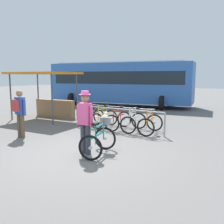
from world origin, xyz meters
The scene contains 12 objects.
ground_plane centered at (0.00, 0.00, 0.00)m, with size 80.00×80.00×0.00m, color #605E5B.
bike_rack_rail centered at (-0.46, 3.14, 0.68)m, with size 3.89×0.43×0.88m.
racked_bike_black centered at (-1.94, 3.46, 0.37)m, with size 0.84×1.19×0.97m.
racked_bike_yellow centered at (-1.24, 3.39, 0.37)m, with size 0.76×1.17×0.98m.
racked_bike_red centered at (-0.54, 3.32, 0.37)m, with size 0.70×1.14×0.98m.
racked_bike_white centered at (0.15, 3.26, 0.37)m, with size 0.67×1.10×0.97m.
racked_bike_orange centered at (0.85, 3.19, 0.37)m, with size 0.69×1.11×0.97m.
featured_bicycle centered at (0.44, 0.30, 0.49)m, with size 0.82×1.24×1.09m.
person_with_featured_bike centered at (0.12, 0.07, 0.95)m, with size 0.53×0.32×1.72m.
pedestrian_with_backpack centered at (-2.90, 0.51, 0.94)m, with size 0.53×0.36×1.64m.
bus_distant centered at (-4.07, 10.53, 1.74)m, with size 10.21×4.08×3.08m.
market_stall centered at (-4.80, 4.03, 1.39)m, with size 3.11×2.32×2.30m.
Camera 1 is at (3.88, -5.34, 2.11)m, focal length 39.68 mm.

